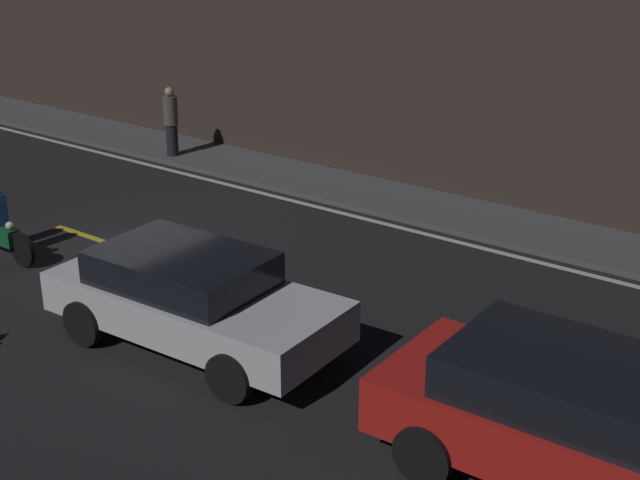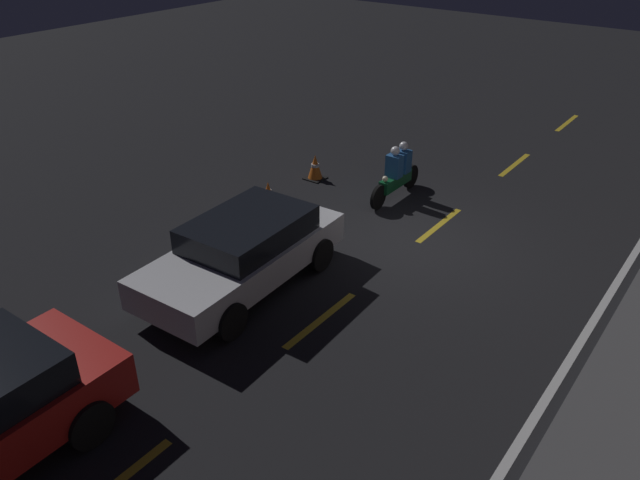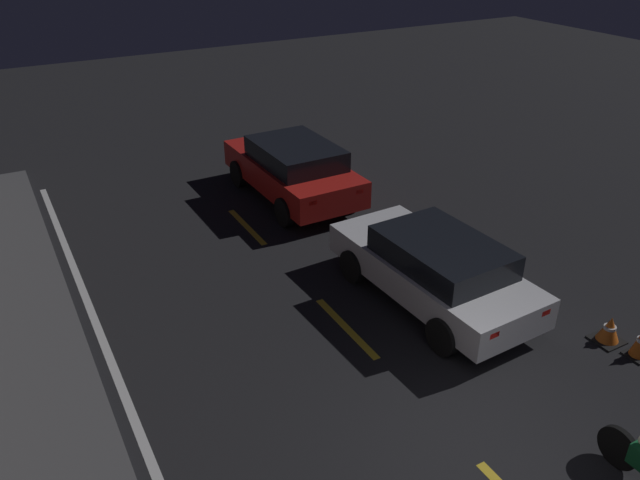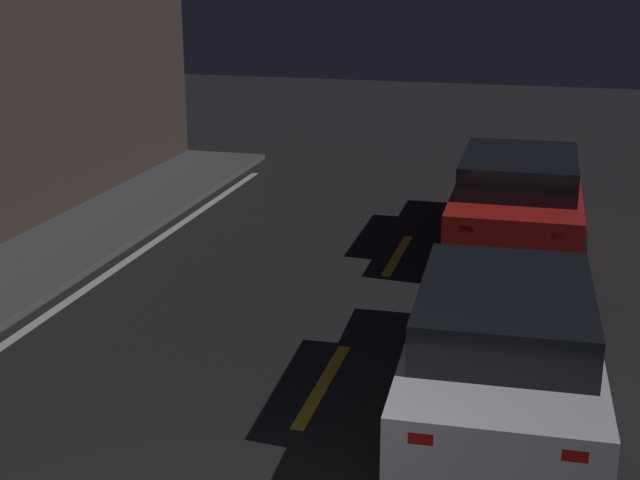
{
  "view_description": "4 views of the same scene",
  "coord_description": "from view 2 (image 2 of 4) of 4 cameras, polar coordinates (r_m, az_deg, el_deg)",
  "views": [
    {
      "loc": [
        11.6,
        -9.76,
        6.02
      ],
      "look_at": [
        4.12,
        0.22,
        1.1
      ],
      "focal_mm": 50.0,
      "sensor_mm": 36.0,
      "label": 1
    },
    {
      "loc": [
        10.67,
        5.36,
        6.63
      ],
      "look_at": [
        2.96,
        -0.42,
        1.24
      ],
      "focal_mm": 35.0,
      "sensor_mm": 36.0,
      "label": 2
    },
    {
      "loc": [
        -4.17,
        4.77,
        6.65
      ],
      "look_at": [
        4.52,
        -0.03,
        1.28
      ],
      "focal_mm": 35.0,
      "sensor_mm": 36.0,
      "label": 3
    },
    {
      "loc": [
        -4.79,
        -2.18,
        4.33
      ],
      "look_at": [
        4.53,
        0.31,
        1.28
      ],
      "focal_mm": 50.0,
      "sensor_mm": 36.0,
      "label": 4
    }
  ],
  "objects": [
    {
      "name": "lane_dash_b",
      "position": [
        18.28,
        17.37,
        6.59
      ],
      "size": [
        2.0,
        0.14,
        0.01
      ],
      "color": "gold",
      "rests_on": "ground"
    },
    {
      "name": "motorcycle",
      "position": [
        15.4,
        7.07,
        6.12
      ],
      "size": [
        2.16,
        0.36,
        1.37
      ],
      "rotation": [
        0.0,
        0.0,
        0.01
      ],
      "color": "black",
      "rests_on": "ground"
    },
    {
      "name": "traffic_cone_far",
      "position": [
        14.74,
        -5.78,
        3.34
      ],
      "size": [
        0.49,
        0.49,
        0.48
      ],
      "color": "black",
      "rests_on": "ground"
    },
    {
      "name": "ground_plane",
      "position": [
        13.65,
        8.92,
        -0.22
      ],
      "size": [
        56.0,
        56.0,
        0.0
      ],
      "primitive_type": "plane",
      "color": "black"
    },
    {
      "name": "traffic_cone_mid",
      "position": [
        15.14,
        -4.74,
        4.31
      ],
      "size": [
        0.39,
        0.39,
        0.58
      ],
      "color": "black",
      "rests_on": "ground"
    },
    {
      "name": "traffic_cone_near",
      "position": [
        16.45,
        -0.45,
        6.68
      ],
      "size": [
        0.5,
        0.5,
        0.67
      ],
      "color": "black",
      "rests_on": "ground"
    },
    {
      "name": "lane_dash_a",
      "position": [
        22.35,
        21.65,
        9.92
      ],
      "size": [
        2.0,
        0.14,
        0.01
      ],
      "color": "gold",
      "rests_on": "ground"
    },
    {
      "name": "lane_solid_kerb",
      "position": [
        12.64,
        24.5,
        -5.38
      ],
      "size": [
        25.2,
        0.14,
        0.01
      ],
      "color": "silver",
      "rests_on": "ground"
    },
    {
      "name": "lane_dash_c",
      "position": [
        14.45,
        10.84,
        1.35
      ],
      "size": [
        2.0,
        0.14,
        0.01
      ],
      "color": "gold",
      "rests_on": "ground"
    },
    {
      "name": "sedan_white",
      "position": [
        11.78,
        -6.96,
        -0.96
      ],
      "size": [
        4.37,
        2.07,
        1.38
      ],
      "rotation": [
        0.0,
        0.0,
        0.04
      ],
      "color": "silver",
      "rests_on": "ground"
    },
    {
      "name": "lane_dash_d",
      "position": [
        11.14,
        0.07,
        -7.3
      ],
      "size": [
        2.0,
        0.14,
        0.01
      ],
      "color": "gold",
      "rests_on": "ground"
    }
  ]
}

